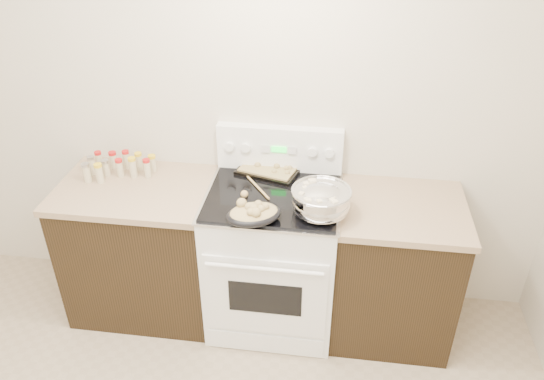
# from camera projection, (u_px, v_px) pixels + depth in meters

# --- Properties ---
(room_shell) EXTENTS (4.10, 3.60, 2.75)m
(room_shell) POSITION_uv_depth(u_px,v_px,m) (81.00, 224.00, 1.47)
(room_shell) COLOR beige
(room_shell) RESTS_ON ground
(counter_left) EXTENTS (0.93, 0.67, 0.92)m
(counter_left) POSITION_uv_depth(u_px,v_px,m) (145.00, 247.00, 3.39)
(counter_left) COLOR black
(counter_left) RESTS_ON ground
(counter_right) EXTENTS (0.73, 0.67, 0.92)m
(counter_right) POSITION_uv_depth(u_px,v_px,m) (393.00, 269.00, 3.21)
(counter_right) COLOR black
(counter_right) RESTS_ON ground
(kitchen_range) EXTENTS (0.78, 0.73, 1.22)m
(kitchen_range) POSITION_uv_depth(u_px,v_px,m) (273.00, 255.00, 3.27)
(kitchen_range) COLOR white
(kitchen_range) RESTS_ON ground
(mixing_bowl) EXTENTS (0.36, 0.36, 0.19)m
(mixing_bowl) POSITION_uv_depth(u_px,v_px,m) (321.00, 201.00, 2.83)
(mixing_bowl) COLOR silver
(mixing_bowl) RESTS_ON kitchen_range
(roasting_pan) EXTENTS (0.35, 0.31, 0.12)m
(roasting_pan) POSITION_uv_depth(u_px,v_px,m) (254.00, 213.00, 2.77)
(roasting_pan) COLOR black
(roasting_pan) RESTS_ON kitchen_range
(baking_sheet) EXTENTS (0.42, 0.34, 0.06)m
(baking_sheet) POSITION_uv_depth(u_px,v_px,m) (270.00, 168.00, 3.24)
(baking_sheet) COLOR black
(baking_sheet) RESTS_ON kitchen_range
(wooden_spoon) EXTENTS (0.17, 0.23, 0.04)m
(wooden_spoon) POSITION_uv_depth(u_px,v_px,m) (250.00, 191.00, 3.03)
(wooden_spoon) COLOR tan
(wooden_spoon) RESTS_ON kitchen_range
(blue_ladle) EXTENTS (0.10, 0.26, 0.09)m
(blue_ladle) POSITION_uv_depth(u_px,v_px,m) (321.00, 195.00, 2.96)
(blue_ladle) COLOR #9DD5EA
(blue_ladle) RESTS_ON kitchen_range
(spice_jars) EXTENTS (0.40, 0.24, 0.13)m
(spice_jars) POSITION_uv_depth(u_px,v_px,m) (117.00, 166.00, 3.23)
(spice_jars) COLOR #BFB28C
(spice_jars) RESTS_ON counter_left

